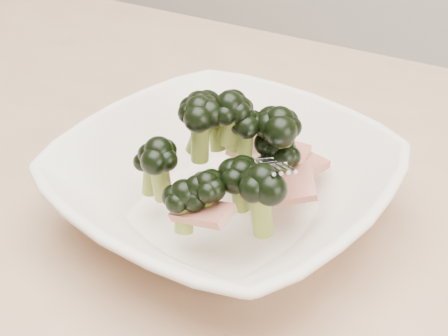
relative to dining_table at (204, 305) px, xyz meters
The scene contains 2 objects.
dining_table is the anchor object (origin of this frame).
broccoli_dish 0.14m from the dining_table, 55.12° to the left, with size 0.31×0.31×0.12m.
Camera 1 is at (0.21, -0.35, 1.09)m, focal length 50.00 mm.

